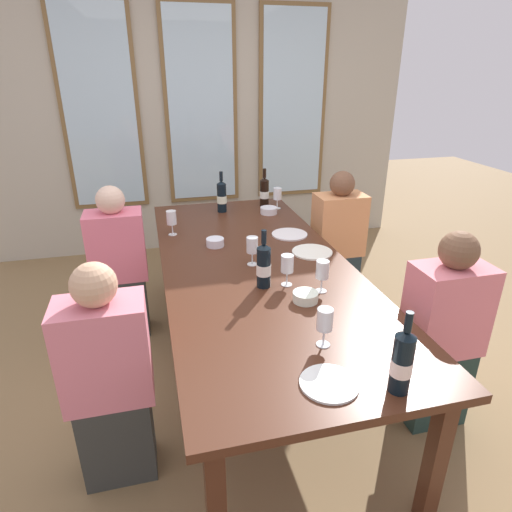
% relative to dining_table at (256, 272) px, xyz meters
% --- Properties ---
extents(ground_plane, '(12.00, 12.00, 0.00)m').
position_rel_dining_table_xyz_m(ground_plane, '(0.00, 0.00, -0.68)').
color(ground_plane, olive).
extents(back_wall_with_windows, '(4.30, 0.10, 2.90)m').
position_rel_dining_table_xyz_m(back_wall_with_windows, '(0.00, 2.25, 0.77)').
color(back_wall_with_windows, '#B5AE9B').
rests_on(back_wall_with_windows, ground).
extents(dining_table, '(1.10, 2.63, 0.74)m').
position_rel_dining_table_xyz_m(dining_table, '(0.00, 0.00, 0.00)').
color(dining_table, '#472416').
rests_on(dining_table, ground).
extents(white_plate_0, '(0.22, 0.22, 0.01)m').
position_rel_dining_table_xyz_m(white_plate_0, '(-0.00, -1.12, 0.06)').
color(white_plate_0, white).
rests_on(white_plate_0, dining_table).
extents(white_plate_1, '(0.26, 0.26, 0.01)m').
position_rel_dining_table_xyz_m(white_plate_1, '(0.39, 0.07, 0.06)').
color(white_plate_1, white).
rests_on(white_plate_1, dining_table).
extents(white_plate_2, '(0.25, 0.25, 0.01)m').
position_rel_dining_table_xyz_m(white_plate_2, '(0.35, 0.41, 0.06)').
color(white_plate_2, white).
rests_on(white_plate_2, dining_table).
extents(wine_bottle_0, '(0.08, 0.08, 0.33)m').
position_rel_dining_table_xyz_m(wine_bottle_0, '(0.23, -1.21, 0.19)').
color(wine_bottle_0, black).
rests_on(wine_bottle_0, dining_table).
extents(wine_bottle_1, '(0.08, 0.08, 0.32)m').
position_rel_dining_table_xyz_m(wine_bottle_1, '(0.36, 1.12, 0.18)').
color(wine_bottle_1, black).
rests_on(wine_bottle_1, dining_table).
extents(wine_bottle_2, '(0.08, 0.08, 0.33)m').
position_rel_dining_table_xyz_m(wine_bottle_2, '(-0.02, 1.05, 0.19)').
color(wine_bottle_2, black).
rests_on(wine_bottle_2, dining_table).
extents(wine_bottle_3, '(0.08, 0.08, 0.32)m').
position_rel_dining_table_xyz_m(wine_bottle_3, '(-0.03, -0.30, 0.18)').
color(wine_bottle_3, black).
rests_on(wine_bottle_3, dining_table).
extents(tasting_bowl_0, '(0.12, 0.12, 0.05)m').
position_rel_dining_table_xyz_m(tasting_bowl_0, '(-0.19, 0.33, 0.09)').
color(tasting_bowl_0, white).
rests_on(tasting_bowl_0, dining_table).
extents(tasting_bowl_1, '(0.14, 0.14, 0.05)m').
position_rel_dining_table_xyz_m(tasting_bowl_1, '(0.33, 0.91, 0.08)').
color(tasting_bowl_1, white).
rests_on(tasting_bowl_1, dining_table).
extents(tasting_bowl_2, '(0.13, 0.13, 0.05)m').
position_rel_dining_table_xyz_m(tasting_bowl_2, '(0.13, -0.50, 0.08)').
color(tasting_bowl_2, white).
rests_on(tasting_bowl_2, dining_table).
extents(wine_glass_0, '(0.07, 0.07, 0.17)m').
position_rel_dining_table_xyz_m(wine_glass_0, '(0.44, 1.02, 0.18)').
color(wine_glass_0, white).
rests_on(wine_glass_0, dining_table).
extents(wine_glass_1, '(0.07, 0.07, 0.17)m').
position_rel_dining_table_xyz_m(wine_glass_1, '(0.09, -0.31, 0.18)').
color(wine_glass_1, white).
rests_on(wine_glass_1, dining_table).
extents(wine_glass_2, '(0.07, 0.07, 0.17)m').
position_rel_dining_table_xyz_m(wine_glass_2, '(0.07, -0.88, 0.18)').
color(wine_glass_2, white).
rests_on(wine_glass_2, dining_table).
extents(wine_glass_3, '(0.07, 0.07, 0.17)m').
position_rel_dining_table_xyz_m(wine_glass_3, '(-0.02, -0.01, 0.18)').
color(wine_glass_3, white).
rests_on(wine_glass_3, dining_table).
extents(wine_glass_4, '(0.07, 0.07, 0.17)m').
position_rel_dining_table_xyz_m(wine_glass_4, '(0.25, -0.43, 0.18)').
color(wine_glass_4, white).
rests_on(wine_glass_4, dining_table).
extents(wine_glass_5, '(0.07, 0.07, 0.17)m').
position_rel_dining_table_xyz_m(wine_glass_5, '(-0.45, 0.61, 0.18)').
color(wine_glass_5, white).
rests_on(wine_glass_5, dining_table).
extents(seated_person_0, '(0.38, 0.24, 1.11)m').
position_rel_dining_table_xyz_m(seated_person_0, '(-0.83, -0.63, -0.15)').
color(seated_person_0, '#323430').
rests_on(seated_person_0, ground).
extents(seated_person_1, '(0.38, 0.24, 1.11)m').
position_rel_dining_table_xyz_m(seated_person_1, '(0.83, -0.68, -0.15)').
color(seated_person_1, '#223731').
rests_on(seated_person_1, ground).
extents(seated_person_2, '(0.38, 0.24, 1.11)m').
position_rel_dining_table_xyz_m(seated_person_2, '(-0.83, 0.62, -0.15)').
color(seated_person_2, '#303633').
rests_on(seated_person_2, ground).
extents(seated_person_3, '(0.38, 0.24, 1.11)m').
position_rel_dining_table_xyz_m(seated_person_3, '(0.83, 0.65, -0.15)').
color(seated_person_3, '#243339').
rests_on(seated_person_3, ground).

